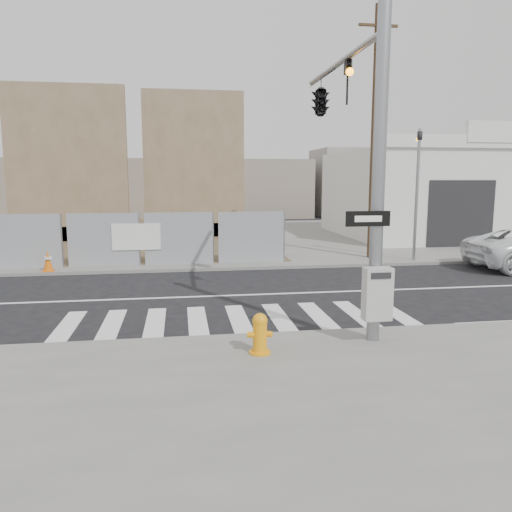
{
  "coord_description": "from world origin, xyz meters",
  "views": [
    {
      "loc": [
        -1.37,
        -14.19,
        3.39
      ],
      "look_at": [
        0.57,
        -1.54,
        1.4
      ],
      "focal_mm": 35.0,
      "sensor_mm": 36.0,
      "label": 1
    }
  ],
  "objects": [
    {
      "name": "far_signal_pole",
      "position": [
        8.0,
        4.6,
        3.48
      ],
      "size": [
        0.16,
        0.2,
        5.6
      ],
      "color": "gray",
      "rests_on": "sidewalk_far"
    },
    {
      "name": "sidewalk_far",
      "position": [
        0.0,
        14.0,
        0.06
      ],
      "size": [
        50.0,
        20.0,
        0.12
      ],
      "primitive_type": "cube",
      "color": "slate",
      "rests_on": "ground"
    },
    {
      "name": "utility_pole_right",
      "position": [
        6.5,
        5.5,
        5.2
      ],
      "size": [
        1.6,
        0.28,
        10.0
      ],
      "color": "#473321",
      "rests_on": "sidewalk_far"
    },
    {
      "name": "auto_shop",
      "position": [
        14.0,
        12.97,
        2.54
      ],
      "size": [
        12.0,
        10.2,
        5.95
      ],
      "color": "silver",
      "rests_on": "sidewalk_far"
    },
    {
      "name": "fire_hydrant",
      "position": [
        0.08,
        -5.26,
        0.5
      ],
      "size": [
        0.54,
        0.54,
        0.78
      ],
      "rotation": [
        0.0,
        0.0,
        -0.4
      ],
      "color": "orange",
      "rests_on": "sidewalk_near"
    },
    {
      "name": "signal_pole",
      "position": [
        2.49,
        -2.05,
        4.78
      ],
      "size": [
        0.96,
        5.87,
        7.0
      ],
      "color": "gray",
      "rests_on": "sidewalk_near"
    },
    {
      "name": "traffic_cone_d",
      "position": [
        -3.57,
        5.38,
        0.42
      ],
      "size": [
        0.38,
        0.38,
        0.62
      ],
      "rotation": [
        0.0,
        0.0,
        -0.22
      ],
      "color": "orange",
      "rests_on": "sidewalk_far"
    },
    {
      "name": "ground",
      "position": [
        0.0,
        0.0,
        0.0
      ],
      "size": [
        100.0,
        100.0,
        0.0
      ],
      "primitive_type": "plane",
      "color": "black",
      "rests_on": "ground"
    },
    {
      "name": "traffic_cone_c",
      "position": [
        -6.04,
        4.22,
        0.48
      ],
      "size": [
        0.4,
        0.4,
        0.74
      ],
      "rotation": [
        0.0,
        0.0,
        0.04
      ],
      "color": "orange",
      "rests_on": "sidewalk_far"
    },
    {
      "name": "concrete_wall_right",
      "position": [
        -0.5,
        14.08,
        3.38
      ],
      "size": [
        5.5,
        1.3,
        8.0
      ],
      "color": "brown",
      "rests_on": "sidewalk_far"
    },
    {
      "name": "concrete_wall_left",
      "position": [
        -7.0,
        13.08,
        3.38
      ],
      "size": [
        6.0,
        1.3,
        8.0
      ],
      "color": "brown",
      "rests_on": "sidewalk_far"
    }
  ]
}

